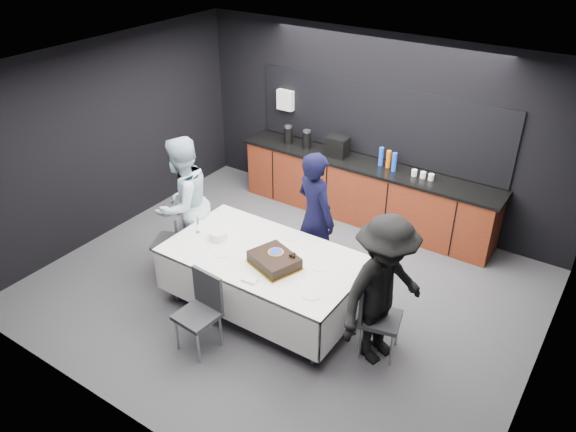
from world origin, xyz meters
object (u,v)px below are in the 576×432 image
Objects in this scene: champagne_flute at (197,221)px; chair_right at (374,311)px; cake_assembly at (274,260)px; person_center at (315,217)px; person_right at (383,291)px; person_left at (183,204)px; chair_near at (202,306)px; party_table at (264,264)px; plate_stack at (218,235)px; chair_left at (176,237)px.

chair_right is at bearing 3.06° from champagne_flute.
person_center is (-0.08, 1.01, 0.04)m from cake_assembly.
person_right is (0.10, -0.04, 0.34)m from chair_right.
person_left is (-1.59, -0.70, 0.03)m from person_center.
chair_right is 1.87m from chair_near.
party_table is 1.48m from person_left.
chair_right reaches higher than plate_stack.
chair_near is at bearing 101.07° from person_center.
person_left is at bearing 177.34° from chair_right.
person_left is (-0.78, 0.23, 0.09)m from plate_stack.
cake_assembly is at bearing -5.22° from plate_stack.
chair_right is at bearing 83.14° from person_right.
chair_left reaches higher than party_table.
chair_left is (-1.41, -0.03, -0.11)m from party_table.
person_left is at bearing 172.54° from party_table.
plate_stack is at bearing 6.20° from champagne_flute.
chair_near is 0.52× the size of person_center.
plate_stack is (-0.89, 0.08, -0.02)m from cake_assembly.
plate_stack is 0.82m from person_left.
champagne_flute is 2.42m from chair_right.
chair_near is 0.51× the size of person_left.
person_right is (1.28, 0.13, 0.03)m from cake_assembly.
cake_assembly is 3.03× the size of champagne_flute.
person_center reaches higher than cake_assembly.
champagne_flute is (-0.97, -0.07, 0.30)m from party_table.
cake_assembly is 1.20m from champagne_flute.
cake_assembly is 1.29m from person_right.
champagne_flute is 0.12× the size of person_left.
party_table is 1.31× the size of person_center.
party_table is at bearing 152.62° from cake_assembly.
person_left reaches higher than plate_stack.
cake_assembly is at bearing 112.38° from person_right.
person_center is (0.81, 0.93, 0.06)m from plate_stack.
chair_left is at bearing 107.42° from person_right.
person_right reaches higher than party_table.
person_left reaches higher than person_center.
chair_left is 1.50m from chair_near.
person_right is at bearing 168.87° from person_center.
plate_stack is 2.09m from chair_right.
plate_stack is 2.17m from person_right.
chair_left is at bearing 175.29° from champagne_flute.
chair_left and chair_near have the same top height.
champagne_flute is at bearing 177.72° from cake_assembly.
cake_assembly is 0.73× the size of chair_left.
cake_assembly is (0.23, -0.12, 0.21)m from party_table.
person_left reaches higher than chair_right.
person_left is at bearing 97.66° from chair_left.
person_center reaches higher than chair_near.
cake_assembly reaches higher than plate_stack.
person_left is (-1.44, 0.19, 0.27)m from party_table.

